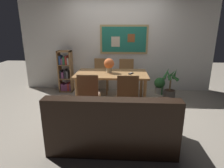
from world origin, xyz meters
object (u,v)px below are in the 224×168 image
dining_chair_near_right (127,94)px  bookshelf (66,73)px  dining_table (111,77)px  dining_chair_far_right (126,74)px  potted_ivy (160,85)px  dining_chair_far_left (101,73)px  dining_chair_near_left (89,93)px  flower_vase (109,64)px  leather_couch (112,126)px  potted_palm (170,88)px  tv_remote (131,73)px

dining_chair_near_right → bookshelf: bearing=135.3°
dining_table → dining_chair_far_right: size_ratio=1.75×
potted_ivy → bookshelf: bearing=178.9°
dining_chair_far_right → bookshelf: 1.66m
dining_chair_near_right → potted_ivy: (0.90, 1.59, -0.30)m
potted_ivy → dining_chair_far_left: bearing=178.3°
dining_chair_near_left → bookshelf: bookshelf is taller
dining_chair_near_left → flower_vase: 0.97m
dining_chair_far_left → leather_couch: (0.44, -2.44, -0.23)m
dining_chair_far_right → dining_chair_near_right: bearing=-90.0°
dining_table → potted_ivy: dining_table is taller
potted_ivy → potted_palm: 0.46m
dining_chair_near_left → leather_couch: (0.48, -0.82, -0.23)m
flower_vase → tv_remote: flower_vase is taller
potted_ivy → flower_vase: bearing=-150.2°
potted_ivy → leather_couch: bearing=-115.3°
potted_ivy → dining_chair_near_right: bearing=-119.4°
dining_chair_near_left → potted_ivy: size_ratio=1.72×
dining_table → leather_couch: (0.11, -1.63, -0.33)m
potted_palm → dining_table: bearing=-166.0°
dining_chair_near_left → dining_chair_far_left: (0.05, 1.62, 0.00)m
dining_chair_near_right → tv_remote: dining_chair_near_right is taller
dining_chair_near_right → leather_couch: size_ratio=0.51×
dining_chair_near_right → dining_chair_far_left: same height
bookshelf → tv_remote: size_ratio=7.22×
dining_chair_far_right → dining_chair_far_left: size_ratio=1.00×
dining_chair_far_left → potted_palm: dining_chair_far_left is taller
dining_table → dining_chair_far_right: 0.86m
tv_remote → dining_chair_far_right: bearing=95.7°
dining_chair_far_right → dining_chair_near_left: same height
dining_chair_far_left → bookshelf: bearing=179.7°
dining_chair_far_left → leather_couch: dining_chair_far_left is taller
dining_chair_near_right → potted_palm: 1.60m
dining_chair_near_left → tv_remote: dining_chair_near_left is taller
dining_chair_near_right → bookshelf: size_ratio=0.81×
dining_chair_near_left → dining_chair_near_right: bearing=-0.8°
dining_chair_near_left → potted_palm: dining_chair_near_left is taller
dining_chair_near_right → leather_couch: dining_chair_near_right is taller
dining_table → dining_chair_near_left: dining_chair_near_left is taller
bookshelf → potted_palm: bearing=-9.9°
potted_ivy → tv_remote: bearing=-134.3°
dining_chair_far_left → tv_remote: (0.76, -0.88, 0.21)m
dining_table → flower_vase: size_ratio=4.94×
dining_chair_far_left → bookshelf: (-0.98, 0.01, -0.01)m
dining_chair_far_right → bookshelf: size_ratio=0.81×
dining_table → potted_palm: size_ratio=2.01×
dining_chair_near_right → potted_ivy: dining_chair_near_right is taller
dining_chair_far_left → leather_couch: 2.49m
dining_table → bookshelf: (-1.31, 0.82, -0.12)m
dining_table → potted_ivy: size_ratio=3.02×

